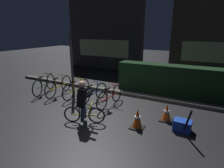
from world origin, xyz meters
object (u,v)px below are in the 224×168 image
parked_bike_right_mid (110,97)px  closed_umbrella (187,122)px  cyclist (83,102)px  parked_bike_center_right (93,93)px  blue_crate (182,126)px  traffic_cone_near (137,119)px  parked_bike_left_mid (59,86)px  traffic_cone_far (167,113)px  street_post (72,65)px  parked_bike_center_left (77,89)px  parked_bike_leftmost (44,84)px

parked_bike_right_mid → closed_umbrella: (2.59, -0.84, 0.06)m
parked_bike_right_mid → cyclist: 1.44m
parked_bike_center_right → blue_crate: bearing=-91.1°
traffic_cone_near → cyclist: bearing=-164.2°
parked_bike_left_mid → traffic_cone_far: parked_bike_left_mid is taller
street_post → cyclist: street_post is taller
parked_bike_center_right → parked_bike_left_mid: bearing=99.7°
street_post → parked_bike_right_mid: size_ratio=1.53×
parked_bike_center_left → parked_bike_center_right: size_ratio=1.02×
street_post → parked_bike_right_mid: bearing=-9.5°
parked_bike_left_mid → traffic_cone_near: parked_bike_left_mid is taller
street_post → blue_crate: bearing=-11.8°
traffic_cone_far → cyclist: bearing=-149.7°
traffic_cone_near → blue_crate: 1.18m
parked_bike_left_mid → parked_bike_center_left: bearing=-89.3°
parked_bike_center_left → traffic_cone_far: size_ratio=3.06×
street_post → parked_bike_left_mid: size_ratio=1.45×
parked_bike_leftmost → closed_umbrella: bearing=-114.5°
parked_bike_leftmost → cyclist: 3.33m
parked_bike_right_mid → cyclist: bearing=-180.0°
traffic_cone_near → closed_umbrella: bearing=7.0°
street_post → parked_bike_center_right: size_ratio=1.61×
traffic_cone_near → cyclist: cyclist is taller
parked_bike_leftmost → parked_bike_right_mid: (3.11, 0.04, -0.02)m
parked_bike_right_mid → parked_bike_center_left: bearing=88.1°
parked_bike_center_left → parked_bike_right_mid: parked_bike_right_mid is taller
street_post → parked_bike_leftmost: bearing=-164.6°
blue_crate → closed_umbrella: 0.37m
cyclist → parked_bike_center_left: bearing=111.6°
street_post → parked_bike_center_left: bearing=-28.0°
traffic_cone_far → closed_umbrella: 0.90m
parked_bike_leftmost → blue_crate: 5.61m
parked_bike_left_mid → blue_crate: (4.87, -0.65, -0.20)m
parked_bike_leftmost → parked_bike_center_right: parked_bike_leftmost is taller
parked_bike_center_left → traffic_cone_near: 3.16m
parked_bike_right_mid → traffic_cone_near: 1.69m
street_post → traffic_cone_near: bearing=-22.0°
parked_bike_center_right → traffic_cone_far: bearing=-85.0°
traffic_cone_near → parked_bike_right_mid: bearing=144.1°
traffic_cone_far → parked_bike_center_right: bearing=174.9°
street_post → parked_bike_center_left: size_ratio=1.59×
parked_bike_center_left → parked_bike_center_right: (0.84, -0.11, -0.00)m
street_post → parked_bike_right_mid: (1.86, -0.31, -0.89)m
parked_bike_right_mid → blue_crate: size_ratio=3.64×
parked_bike_leftmost → closed_umbrella: closed_umbrella is taller
parked_bike_right_mid → traffic_cone_far: size_ratio=3.18×
parked_bike_right_mid → traffic_cone_far: (1.98, -0.20, -0.09)m
parked_bike_center_right → parked_bike_right_mid: size_ratio=0.95×
parked_bike_right_mid → cyclist: (-0.09, -1.40, 0.29)m
parked_bike_center_right → closed_umbrella: bearing=-94.8°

